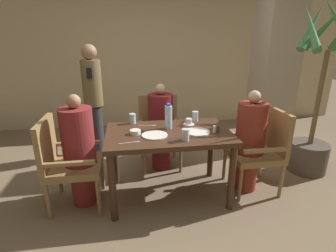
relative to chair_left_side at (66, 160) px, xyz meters
name	(u,v)px	position (x,y,z in m)	size (l,w,h in m)	color
ground_plane	(169,194)	(1.06, 0.00, -0.52)	(16.00, 16.00, 0.00)	#7A664C
wall_back	(147,53)	(1.06, 2.59, 0.88)	(8.00, 0.06, 2.80)	#C6B289
pillar_stone	(275,60)	(2.91, 1.30, 0.83)	(0.55, 0.55, 2.70)	tan
dining_table	(169,141)	(1.06, 0.00, 0.14)	(1.29, 0.80, 0.76)	#422819
chair_left_side	(66,160)	(0.00, 0.00, 0.00)	(0.54, 0.54, 0.94)	olive
diner_in_left_chair	(79,150)	(0.15, 0.00, 0.09)	(0.32, 0.32, 1.18)	maroon
chair_far_side	(159,128)	(1.06, 0.81, 0.00)	(0.54, 0.54, 0.94)	olive
diner_in_far_chair	(161,126)	(1.06, 0.67, 0.07)	(0.32, 0.32, 1.14)	maroon
chair_right_side	(261,147)	(2.11, 0.00, 0.00)	(0.54, 0.54, 0.94)	olive
diner_in_right_chair	(250,141)	(1.97, 0.00, 0.08)	(0.32, 0.32, 1.17)	maroon
standing_host	(93,98)	(0.16, 1.27, 0.34)	(0.27, 0.31, 1.60)	#2D2D33
potted_palm	(315,119)	(2.96, 0.29, 0.19)	(0.75, 0.77, 2.14)	#4C4238
plate_main_left	(155,135)	(0.90, -0.09, 0.25)	(0.26, 0.26, 0.01)	white
plate_main_right	(197,132)	(1.35, -0.06, 0.25)	(0.26, 0.26, 0.01)	white
teacup_with_saucer	(189,122)	(1.32, 0.20, 0.27)	(0.13, 0.13, 0.07)	white
bowl_small	(135,132)	(0.71, -0.01, 0.26)	(0.11, 0.11, 0.04)	white
water_bottle	(168,117)	(1.07, 0.10, 0.37)	(0.08, 0.08, 0.28)	#A3C6DB
glass_tall_near	(133,119)	(0.70, 0.34, 0.30)	(0.07, 0.07, 0.11)	silver
glass_tall_mid	(186,135)	(1.18, -0.26, 0.30)	(0.07, 0.07, 0.11)	silver
glass_tall_far	(195,116)	(1.42, 0.32, 0.30)	(0.07, 0.07, 0.11)	silver
salt_shaker	(215,129)	(1.52, -0.10, 0.28)	(0.03, 0.03, 0.08)	white
pepper_shaker	(218,129)	(1.56, -0.10, 0.28)	(0.03, 0.03, 0.07)	#4C3D2D
fork_beside_plate	(149,126)	(0.87, 0.22, 0.24)	(0.19, 0.04, 0.00)	silver
knife_beside_plate	(131,143)	(0.66, -0.24, 0.24)	(0.20, 0.05, 0.00)	silver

